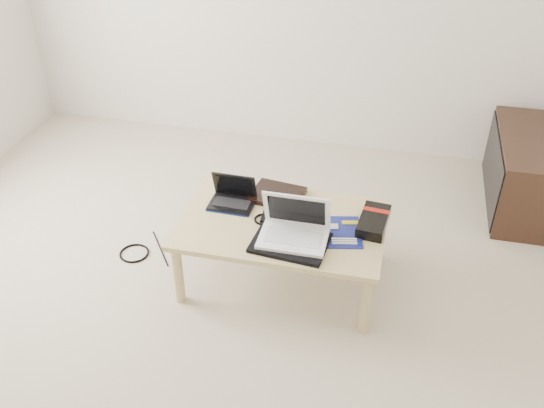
% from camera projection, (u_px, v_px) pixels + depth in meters
% --- Properties ---
extents(ground, '(4.00, 4.00, 0.00)m').
position_uv_depth(ground, '(197.00, 309.00, 3.27)').
color(ground, beige).
rests_on(ground, ground).
extents(coffee_table, '(1.10, 0.70, 0.40)m').
position_uv_depth(coffee_table, '(282.00, 229.00, 3.28)').
color(coffee_table, tan).
rests_on(coffee_table, ground).
extents(media_cabinet, '(0.41, 0.90, 0.50)m').
position_uv_depth(media_cabinet, '(524.00, 172.00, 3.96)').
color(media_cabinet, '#372116').
rests_on(media_cabinet, ground).
extents(book, '(0.32, 0.28, 0.03)m').
position_uv_depth(book, '(277.00, 195.00, 3.45)').
color(book, black).
rests_on(book, coffee_table).
extents(netbook, '(0.25, 0.19, 0.18)m').
position_uv_depth(netbook, '(233.00, 198.00, 3.38)').
color(netbook, black).
rests_on(netbook, coffee_table).
extents(tablet, '(0.28, 0.22, 0.01)m').
position_uv_depth(tablet, '(288.00, 213.00, 3.31)').
color(tablet, black).
rests_on(tablet, coffee_table).
extents(remote, '(0.08, 0.22, 0.02)m').
position_uv_depth(remote, '(306.00, 221.00, 3.24)').
color(remote, silver).
rests_on(remote, coffee_table).
extents(neoprene_sleeve, '(0.40, 0.31, 0.02)m').
position_uv_depth(neoprene_sleeve, '(290.00, 243.00, 3.09)').
color(neoprene_sleeve, black).
rests_on(neoprene_sleeve, coffee_table).
extents(white_laptop, '(0.35, 0.25, 0.24)m').
position_uv_depth(white_laptop, '(294.00, 228.00, 3.09)').
color(white_laptop, white).
rests_on(white_laptop, neoprene_sleeve).
extents(motherboard, '(0.28, 0.32, 0.01)m').
position_uv_depth(motherboard, '(340.00, 232.00, 3.17)').
color(motherboard, '#0D1356').
rests_on(motherboard, coffee_table).
extents(gpu_box, '(0.17, 0.29, 0.06)m').
position_uv_depth(gpu_box, '(374.00, 221.00, 3.21)').
color(gpu_box, black).
rests_on(gpu_box, coffee_table).
extents(cable_coil, '(0.13, 0.13, 0.01)m').
position_uv_depth(cable_coil, '(264.00, 219.00, 3.26)').
color(cable_coil, black).
rests_on(cable_coil, coffee_table).
extents(floor_cable_coil, '(0.21, 0.21, 0.01)m').
position_uv_depth(floor_cable_coil, '(134.00, 253.00, 3.66)').
color(floor_cable_coil, black).
rests_on(floor_cable_coil, ground).
extents(floor_cable_trail, '(0.22, 0.30, 0.01)m').
position_uv_depth(floor_cable_trail, '(160.00, 248.00, 3.70)').
color(floor_cable_trail, black).
rests_on(floor_cable_trail, ground).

